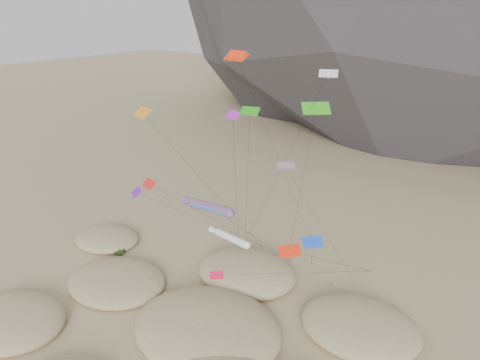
% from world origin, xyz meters
% --- Properties ---
extents(ground, '(500.00, 500.00, 0.00)m').
position_xyz_m(ground, '(0.00, 0.00, 0.00)').
color(ground, '#CCB789').
rests_on(ground, ground).
extents(dunes, '(50.91, 37.71, 3.98)m').
position_xyz_m(dunes, '(0.20, 4.22, 0.73)').
color(dunes, '#CCB789').
rests_on(dunes, ground).
extents(dune_grass, '(41.37, 29.44, 1.49)m').
position_xyz_m(dune_grass, '(-0.95, 3.24, 0.83)').
color(dune_grass, black).
rests_on(dune_grass, ground).
extents(kite_stakes, '(22.12, 6.47, 0.30)m').
position_xyz_m(kite_stakes, '(0.65, 24.12, 0.15)').
color(kite_stakes, '#3F2D1E').
rests_on(kite_stakes, ground).
extents(rainbow_tube_kite, '(7.88, 15.58, 13.84)m').
position_xyz_m(rainbow_tube_kite, '(-0.16, 8.56, 12.96)').
color(rainbow_tube_kite, red).
rests_on(rainbow_tube_kite, ground).
extents(white_tube_kite, '(9.66, 14.09, 11.12)m').
position_xyz_m(white_tube_kite, '(3.11, 7.90, 10.47)').
color(white_tube_kite, white).
rests_on(white_tube_kite, ground).
extents(orange_parafoil, '(5.28, 15.64, 29.08)m').
position_xyz_m(orange_parafoil, '(-0.34, 14.32, 28.22)').
color(orange_parafoil, '#FF310D').
rests_on(orange_parafoil, ground).
extents(multi_parafoil, '(4.08, 14.56, 18.90)m').
position_xyz_m(multi_parafoil, '(7.83, 11.26, 18.19)').
color(multi_parafoil, red).
rests_on(multi_parafoil, ground).
extents(delta_kites, '(27.46, 21.55, 27.96)m').
position_xyz_m(delta_kites, '(1.31, 10.81, 17.71)').
color(delta_kites, '#FF2C0D').
rests_on(delta_kites, ground).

